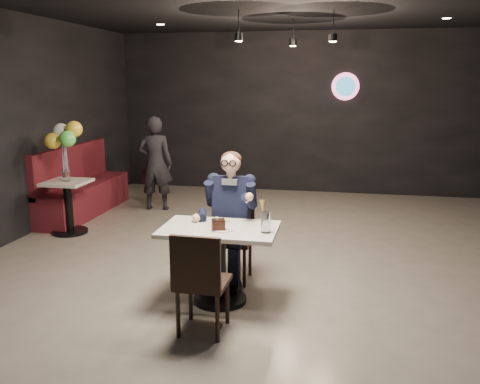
% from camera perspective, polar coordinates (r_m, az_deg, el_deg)
% --- Properties ---
extents(floor, '(9.00, 9.00, 0.00)m').
position_cam_1_polar(floor, '(5.69, 2.83, -9.43)').
color(floor, gray).
rests_on(floor, ground).
extents(wall_sign, '(0.50, 0.06, 0.50)m').
position_cam_1_polar(wall_sign, '(9.69, 11.75, 11.53)').
color(wall_sign, pink).
rests_on(wall_sign, floor).
extents(pendant_lights, '(1.40, 1.20, 0.36)m').
position_cam_1_polar(pendant_lights, '(7.30, 5.53, 18.41)').
color(pendant_lights, black).
rests_on(pendant_lights, floor).
extents(main_table, '(1.10, 0.70, 0.75)m').
position_cam_1_polar(main_table, '(4.96, -2.29, -8.15)').
color(main_table, silver).
rests_on(main_table, floor).
extents(chair_far, '(0.42, 0.46, 0.92)m').
position_cam_1_polar(chair_far, '(5.43, -0.94, -5.31)').
color(chair_far, black).
rests_on(chair_far, floor).
extents(chair_near, '(0.43, 0.47, 0.92)m').
position_cam_1_polar(chair_near, '(4.38, -4.19, -9.86)').
color(chair_near, black).
rests_on(chair_near, floor).
extents(seated_man, '(0.60, 0.80, 1.44)m').
position_cam_1_polar(seated_man, '(5.36, -0.95, -2.66)').
color(seated_man, black).
rests_on(seated_man, floor).
extents(dessert_plate, '(0.21, 0.21, 0.01)m').
position_cam_1_polar(dessert_plate, '(4.75, -1.91, -4.22)').
color(dessert_plate, white).
rests_on(dessert_plate, main_table).
extents(cake_slice, '(0.15, 0.13, 0.08)m').
position_cam_1_polar(cake_slice, '(4.73, -2.44, -3.69)').
color(cake_slice, black).
rests_on(cake_slice, dessert_plate).
extents(mint_leaf, '(0.06, 0.04, 0.01)m').
position_cam_1_polar(mint_leaf, '(4.70, -1.48, -3.31)').
color(mint_leaf, green).
rests_on(mint_leaf, cake_slice).
extents(sundae_glass, '(0.09, 0.09, 0.19)m').
position_cam_1_polar(sundae_glass, '(4.66, 2.90, -3.41)').
color(sundae_glass, silver).
rests_on(sundae_glass, main_table).
extents(wafer_cone, '(0.07, 0.07, 0.12)m').
position_cam_1_polar(wafer_cone, '(4.63, 2.57, -1.65)').
color(wafer_cone, '#B39049').
rests_on(wafer_cone, sundae_glass).
extents(booth_bench, '(0.55, 2.19, 1.10)m').
position_cam_1_polar(booth_bench, '(8.47, -17.21, 1.23)').
color(booth_bench, '#480F18').
rests_on(booth_bench, floor).
extents(side_table, '(0.56, 0.56, 0.70)m').
position_cam_1_polar(side_table, '(7.52, -18.68, -1.79)').
color(side_table, silver).
rests_on(side_table, floor).
extents(balloon_vase, '(0.10, 0.10, 0.16)m').
position_cam_1_polar(balloon_vase, '(7.42, -18.94, 1.78)').
color(balloon_vase, silver).
rests_on(balloon_vase, side_table).
extents(balloon_bunch, '(0.41, 0.41, 0.67)m').
position_cam_1_polar(balloon_bunch, '(7.36, -19.16, 4.90)').
color(balloon_bunch, yellow).
rests_on(balloon_bunch, balloon_vase).
extents(passerby, '(0.61, 0.45, 1.55)m').
position_cam_1_polar(passerby, '(8.48, -9.49, 3.19)').
color(passerby, black).
rests_on(passerby, floor).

